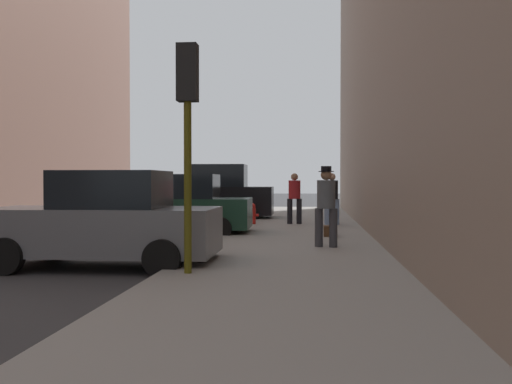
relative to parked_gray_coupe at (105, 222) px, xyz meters
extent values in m
plane|color=#38383A|center=(-2.65, 1.82, -0.85)|extent=(120.00, 120.00, 0.00)
cube|color=gray|center=(3.35, 1.82, -0.77)|extent=(4.00, 40.00, 0.15)
cube|color=slate|center=(-0.05, 0.00, -0.16)|extent=(4.21, 1.86, 0.84)
cube|color=black|center=(0.15, 0.00, 0.59)|extent=(1.90, 1.57, 0.70)
cylinder|color=black|center=(-1.42, 0.91, -0.53)|extent=(0.64, 0.22, 0.64)
cylinder|color=black|center=(-1.41, -0.93, -0.53)|extent=(0.64, 0.22, 0.64)
cylinder|color=black|center=(1.31, 0.93, -0.53)|extent=(0.64, 0.22, 0.64)
cylinder|color=black|center=(1.32, -0.91, -0.53)|extent=(0.64, 0.22, 0.64)
cube|color=#193828|center=(-0.05, 5.81, -0.16)|extent=(4.25, 1.96, 0.84)
cube|color=black|center=(0.15, 5.82, 0.59)|extent=(1.93, 1.62, 0.70)
cylinder|color=black|center=(-1.44, 6.69, -0.53)|extent=(0.65, 0.24, 0.64)
cylinder|color=black|center=(-1.38, 4.85, -0.53)|extent=(0.65, 0.24, 0.64)
cylinder|color=black|center=(1.29, 6.77, -0.53)|extent=(0.65, 0.24, 0.64)
cylinder|color=black|center=(1.34, 4.93, -0.53)|extent=(0.65, 0.24, 0.64)
cube|color=black|center=(-0.05, 12.19, -0.03)|extent=(4.64, 1.94, 1.10)
cube|color=black|center=(0.15, 12.20, 0.95)|extent=(2.10, 1.61, 0.90)
cylinder|color=black|center=(-1.56, 13.08, -0.53)|extent=(0.64, 0.23, 0.64)
cylinder|color=black|center=(-1.52, 11.24, -0.53)|extent=(0.64, 0.23, 0.64)
cylinder|color=black|center=(1.43, 13.15, -0.53)|extent=(0.64, 0.23, 0.64)
cylinder|color=black|center=(1.47, 11.31, -0.53)|extent=(0.64, 0.23, 0.64)
cylinder|color=red|center=(1.80, 8.91, -0.42)|extent=(0.22, 0.22, 0.55)
sphere|color=red|center=(1.80, 8.91, -0.09)|extent=(0.20, 0.20, 0.20)
cylinder|color=red|center=(1.64, 8.91, -0.40)|extent=(0.10, 0.09, 0.09)
cylinder|color=red|center=(1.96, 8.91, -0.40)|extent=(0.10, 0.09, 0.09)
cylinder|color=#514C0F|center=(1.85, -1.33, 1.10)|extent=(0.12, 0.12, 3.60)
cube|color=black|center=(1.85, -1.33, 2.45)|extent=(0.32, 0.24, 0.90)
sphere|color=red|center=(1.85, -1.20, 2.73)|extent=(0.14, 0.14, 0.14)
sphere|color=yellow|center=(1.85, -1.20, 2.45)|extent=(0.14, 0.14, 0.14)
sphere|color=green|center=(1.85, -1.20, 2.17)|extent=(0.14, 0.14, 0.14)
cylinder|color=#728CB2|center=(4.61, 8.95, -0.27)|extent=(0.20, 0.20, 0.85)
cylinder|color=#728CB2|center=(4.30, 8.90, -0.27)|extent=(0.20, 0.20, 0.85)
cylinder|color=black|center=(4.46, 8.92, 0.46)|extent=(0.45, 0.45, 0.62)
sphere|color=tan|center=(4.46, 8.92, 0.89)|extent=(0.24, 0.24, 0.24)
cylinder|color=#333338|center=(3.95, 2.48, -0.27)|extent=(0.21, 0.21, 0.85)
cylinder|color=#333338|center=(4.26, 2.41, -0.27)|extent=(0.21, 0.21, 0.85)
cylinder|color=#4C5156|center=(4.11, 2.44, 0.46)|extent=(0.47, 0.47, 0.62)
sphere|color=#997051|center=(4.11, 2.44, 0.89)|extent=(0.24, 0.24, 0.24)
cylinder|color=black|center=(4.11, 2.44, 0.96)|extent=(0.34, 0.34, 0.02)
cylinder|color=black|center=(4.11, 2.44, 1.02)|extent=(0.23, 0.23, 0.11)
cylinder|color=black|center=(3.05, 9.11, -0.27)|extent=(0.21, 0.21, 0.85)
cylinder|color=black|center=(3.36, 9.17, -0.27)|extent=(0.21, 0.21, 0.85)
cylinder|color=#A51E23|center=(3.21, 9.14, 0.46)|extent=(0.47, 0.47, 0.62)
sphere|color=#997051|center=(3.21, 9.14, 0.89)|extent=(0.24, 0.24, 0.24)
cube|color=#472D19|center=(4.26, 4.90, -0.56)|extent=(0.32, 0.44, 0.28)
camera|label=1|loc=(3.80, -10.14, 0.76)|focal=40.00mm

